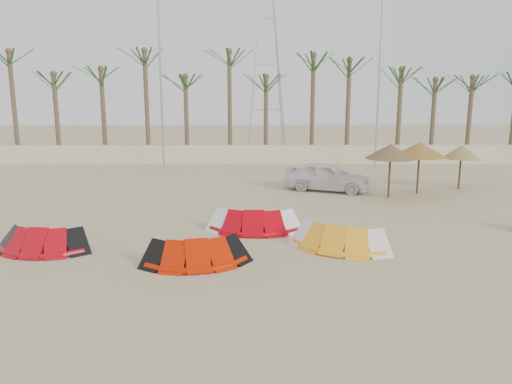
{
  "coord_description": "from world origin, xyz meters",
  "views": [
    {
      "loc": [
        -0.13,
        -12.69,
        5.2
      ],
      "look_at": [
        0.0,
        6.0,
        1.3
      ],
      "focal_mm": 35.0,
      "sensor_mm": 36.0,
      "label": 1
    }
  ],
  "objects_px": {
    "parasol_mid": "(420,150)",
    "kite_red_mid": "(197,248)",
    "kite_orange": "(337,234)",
    "parasol_left": "(391,151)",
    "car": "(327,176)",
    "kite_red_right": "(254,218)",
    "parasol_right": "(461,152)",
    "kite_red_left": "(45,237)"
  },
  "relations": [
    {
      "from": "parasol_mid",
      "to": "kite_red_mid",
      "type": "bearing_deg",
      "value": -134.92
    },
    {
      "from": "kite_orange",
      "to": "parasol_left",
      "type": "bearing_deg",
      "value": 63.68
    },
    {
      "from": "parasol_left",
      "to": "car",
      "type": "distance_m",
      "value": 3.55
    },
    {
      "from": "kite_red_right",
      "to": "parasol_left",
      "type": "relative_size",
      "value": 1.34
    },
    {
      "from": "parasol_left",
      "to": "parasol_mid",
      "type": "xyz_separation_m",
      "value": [
        1.7,
        0.96,
        -0.03
      ]
    },
    {
      "from": "kite_red_right",
      "to": "parasol_right",
      "type": "bearing_deg",
      "value": 34.97
    },
    {
      "from": "parasol_right",
      "to": "car",
      "type": "relative_size",
      "value": 0.53
    },
    {
      "from": "kite_orange",
      "to": "car",
      "type": "relative_size",
      "value": 0.86
    },
    {
      "from": "kite_red_right",
      "to": "parasol_mid",
      "type": "height_order",
      "value": "parasol_mid"
    },
    {
      "from": "kite_red_right",
      "to": "car",
      "type": "height_order",
      "value": "car"
    },
    {
      "from": "kite_orange",
      "to": "parasol_right",
      "type": "xyz_separation_m",
      "value": [
        8.02,
        9.67,
        1.54
      ]
    },
    {
      "from": "kite_red_mid",
      "to": "parasol_mid",
      "type": "xyz_separation_m",
      "value": [
        9.97,
        10.0,
        1.8
      ]
    },
    {
      "from": "kite_red_left",
      "to": "kite_red_right",
      "type": "height_order",
      "value": "same"
    },
    {
      "from": "parasol_left",
      "to": "car",
      "type": "height_order",
      "value": "parasol_left"
    },
    {
      "from": "kite_red_mid",
      "to": "car",
      "type": "height_order",
      "value": "car"
    },
    {
      "from": "kite_orange",
      "to": "parasol_mid",
      "type": "distance_m",
      "value": 10.32
    },
    {
      "from": "kite_red_right",
      "to": "parasol_right",
      "type": "height_order",
      "value": "parasol_right"
    },
    {
      "from": "kite_red_left",
      "to": "parasol_mid",
      "type": "distance_m",
      "value": 17.55
    },
    {
      "from": "parasol_left",
      "to": "kite_orange",
      "type": "bearing_deg",
      "value": -116.32
    },
    {
      "from": "kite_orange",
      "to": "kite_red_right",
      "type": "bearing_deg",
      "value": 142.32
    },
    {
      "from": "kite_red_right",
      "to": "parasol_right",
      "type": "distance_m",
      "value": 13.25
    },
    {
      "from": "kite_red_left",
      "to": "car",
      "type": "xyz_separation_m",
      "value": [
        10.66,
        9.56,
        0.32
      ]
    },
    {
      "from": "kite_orange",
      "to": "parasol_mid",
      "type": "height_order",
      "value": "parasol_mid"
    },
    {
      "from": "kite_red_right",
      "to": "parasol_mid",
      "type": "xyz_separation_m",
      "value": [
        8.23,
        6.43,
        1.8
      ]
    },
    {
      "from": "kite_red_left",
      "to": "parasol_left",
      "type": "height_order",
      "value": "parasol_left"
    },
    {
      "from": "kite_orange",
      "to": "parasol_left",
      "type": "distance_m",
      "value": 8.69
    },
    {
      "from": "parasol_left",
      "to": "car",
      "type": "xyz_separation_m",
      "value": [
        -2.72,
        1.71,
        -1.52
      ]
    },
    {
      "from": "parasol_left",
      "to": "parasol_mid",
      "type": "bearing_deg",
      "value": 29.34
    },
    {
      "from": "kite_orange",
      "to": "parasol_mid",
      "type": "relative_size",
      "value": 1.44
    },
    {
      "from": "kite_red_mid",
      "to": "kite_red_right",
      "type": "distance_m",
      "value": 3.97
    },
    {
      "from": "kite_red_left",
      "to": "kite_orange",
      "type": "bearing_deg",
      "value": 1.41
    },
    {
      "from": "kite_red_right",
      "to": "parasol_mid",
      "type": "distance_m",
      "value": 10.6
    },
    {
      "from": "kite_orange",
      "to": "kite_red_left",
      "type": "bearing_deg",
      "value": -178.59
    },
    {
      "from": "kite_orange",
      "to": "kite_red_mid",
      "type": "bearing_deg",
      "value": -162.36
    },
    {
      "from": "kite_red_left",
      "to": "car",
      "type": "distance_m",
      "value": 14.32
    },
    {
      "from": "parasol_right",
      "to": "kite_red_left",
      "type": "bearing_deg",
      "value": -150.66
    },
    {
      "from": "kite_red_mid",
      "to": "parasol_mid",
      "type": "distance_m",
      "value": 14.23
    },
    {
      "from": "kite_red_right",
      "to": "parasol_right",
      "type": "relative_size",
      "value": 1.5
    },
    {
      "from": "parasol_left",
      "to": "parasol_right",
      "type": "xyz_separation_m",
      "value": [
        4.26,
        2.06,
        -0.29
      ]
    },
    {
      "from": "kite_red_mid",
      "to": "parasol_mid",
      "type": "height_order",
      "value": "parasol_mid"
    },
    {
      "from": "car",
      "to": "parasol_right",
      "type": "bearing_deg",
      "value": -65.95
    },
    {
      "from": "kite_red_right",
      "to": "parasol_left",
      "type": "height_order",
      "value": "parasol_left"
    }
  ]
}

